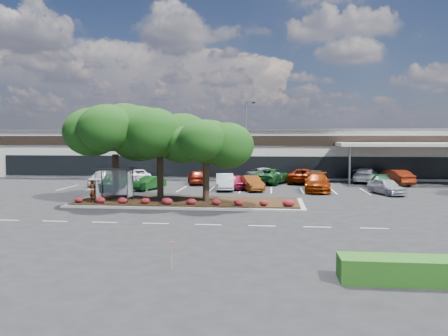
# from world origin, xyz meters

# --- Properties ---
(ground) EXTENTS (160.00, 160.00, 0.00)m
(ground) POSITION_xyz_m (0.00, 0.00, 0.00)
(ground) COLOR black
(ground) RESTS_ON ground
(retail_store) EXTENTS (80.40, 25.20, 6.25)m
(retail_store) POSITION_xyz_m (0.06, 33.91, 3.15)
(retail_store) COLOR white
(retail_store) RESTS_ON ground
(landscape_island) EXTENTS (18.00, 6.00, 0.26)m
(landscape_island) POSITION_xyz_m (-2.00, 4.00, 0.12)
(landscape_island) COLOR #989893
(landscape_island) RESTS_ON ground
(lane_markings) EXTENTS (33.12, 20.06, 0.01)m
(lane_markings) POSITION_xyz_m (-0.14, 10.42, 0.01)
(lane_markings) COLOR silver
(lane_markings) RESTS_ON ground
(shrub_row) EXTENTS (17.00, 0.80, 0.50)m
(shrub_row) POSITION_xyz_m (-2.00, 1.90, 0.51)
(shrub_row) COLOR maroon
(shrub_row) RESTS_ON landscape_island
(bus_shelter) EXTENTS (2.75, 1.55, 2.59)m
(bus_shelter) POSITION_xyz_m (-7.50, 2.95, 2.31)
(bus_shelter) COLOR black
(bus_shelter) RESTS_ON landscape_island
(island_tree_west) EXTENTS (7.20, 7.20, 7.89)m
(island_tree_west) POSITION_xyz_m (-8.00, 4.50, 4.21)
(island_tree_west) COLOR #193D0F
(island_tree_west) RESTS_ON landscape_island
(island_tree_mid) EXTENTS (6.60, 6.60, 7.32)m
(island_tree_mid) POSITION_xyz_m (-4.50, 5.20, 3.92)
(island_tree_mid) COLOR #193D0F
(island_tree_mid) RESTS_ON landscape_island
(island_tree_east) EXTENTS (5.80, 5.80, 6.50)m
(island_tree_east) POSITION_xyz_m (-0.50, 3.70, 3.51)
(island_tree_east) COLOR #193D0F
(island_tree_east) RESTS_ON landscape_island
(hedge_south_east) EXTENTS (6.00, 1.30, 0.90)m
(hedge_south_east) POSITION_xyz_m (10.00, -13.50, 0.45)
(hedge_south_east) COLOR #1B4F13
(hedge_south_east) RESTS_ON ground
(conifer_north_west) EXTENTS (4.40, 4.40, 10.00)m
(conifer_north_west) POSITION_xyz_m (-30.00, 46.00, 5.00)
(conifer_north_west) COLOR #193D0F
(conifer_north_west) RESTS_ON ground
(person_waiting) EXTENTS (0.71, 0.57, 1.69)m
(person_waiting) POSITION_xyz_m (-9.02, 2.30, 1.10)
(person_waiting) COLOR #594C47
(person_waiting) RESTS_ON landscape_island
(light_pole) EXTENTS (1.43, 0.62, 9.94)m
(light_pole) POSITION_xyz_m (1.24, 27.98, 4.41)
(light_pole) COLOR #989893
(light_pole) RESTS_ON ground
(survey_stake) EXTENTS (0.08, 0.14, 1.15)m
(survey_stake) POSITION_xyz_m (0.70, -13.00, 0.73)
(survey_stake) COLOR tan
(survey_stake) RESTS_ON ground
(car_0) EXTENTS (2.35, 4.96, 1.64)m
(car_0) POSITION_xyz_m (-13.88, 15.99, 0.82)
(car_0) COLOR white
(car_0) RESTS_ON ground
(car_1) EXTENTS (2.76, 5.23, 1.69)m
(car_1) POSITION_xyz_m (-11.08, 12.01, 0.85)
(car_1) COLOR #16521C
(car_1) RESTS_ON ground
(car_2) EXTENTS (2.87, 4.24, 1.32)m
(car_2) POSITION_xyz_m (-7.63, 12.64, 0.66)
(car_2) COLOR #154B18
(car_2) RESTS_ON ground
(car_3) EXTENTS (2.30, 5.02, 1.59)m
(car_3) POSITION_xyz_m (-0.10, 13.38, 0.80)
(car_3) COLOR silver
(car_3) RESTS_ON ground
(car_4) EXTENTS (3.19, 4.57, 1.45)m
(car_4) POSITION_xyz_m (1.02, 14.39, 0.72)
(car_4) COLOR maroon
(car_4) RESTS_ON ground
(car_5) EXTENTS (2.95, 4.62, 1.44)m
(car_5) POSITION_xyz_m (2.54, 13.09, 0.72)
(car_5) COLOR brown
(car_5) RESTS_ON ground
(car_6) EXTENTS (2.85, 6.09, 1.72)m
(car_6) POSITION_xyz_m (8.90, 13.11, 0.86)
(car_6) COLOR #7F2403
(car_6) RESTS_ON ground
(car_7) EXTENTS (3.03, 4.67, 1.48)m
(car_7) POSITION_xyz_m (14.93, 11.45, 0.74)
(car_7) COLOR #A8ACB4
(car_7) RESTS_ON ground
(car_8) EXTENTS (2.71, 5.19, 1.44)m
(car_8) POSITION_xyz_m (15.30, 14.74, 0.72)
(car_8) COLOR #17532B
(car_8) RESTS_ON ground
(car_10) EXTENTS (4.39, 5.80, 1.46)m
(car_10) POSITION_xyz_m (-11.03, 20.12, 0.73)
(car_10) COLOR white
(car_10) RESTS_ON ground
(car_11) EXTENTS (2.96, 5.02, 1.60)m
(car_11) POSITION_xyz_m (-3.75, 18.31, 0.80)
(car_11) COLOR maroon
(car_11) RESTS_ON ground
(car_12) EXTENTS (4.84, 6.70, 1.69)m
(car_12) POSITION_xyz_m (3.41, 21.37, 0.85)
(car_12) COLOR #AEB5BB
(car_12) RESTS_ON ground
(car_13) EXTENTS (4.70, 6.70, 1.70)m
(car_13) POSITION_xyz_m (4.46, 19.81, 0.85)
(car_13) COLOR #154C1E
(car_13) RESTS_ON ground
(car_14) EXTENTS (4.31, 6.54, 1.67)m
(car_14) POSITION_xyz_m (8.15, 20.51, 0.83)
(car_14) COLOR maroon
(car_14) RESTS_ON ground
(car_15) EXTENTS (2.30, 4.92, 1.56)m
(car_15) POSITION_xyz_m (9.29, 19.89, 0.78)
(car_15) COLOR black
(car_15) RESTS_ON ground
(car_16) EXTENTS (4.18, 6.30, 1.69)m
(car_16) POSITION_xyz_m (15.33, 22.17, 0.85)
(car_16) COLOR #B7BCC4
(car_16) RESTS_ON ground
(car_17) EXTENTS (3.42, 5.44, 1.69)m
(car_17) POSITION_xyz_m (17.84, 19.82, 0.85)
(car_17) COLOR maroon
(car_17) RESTS_ON ground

